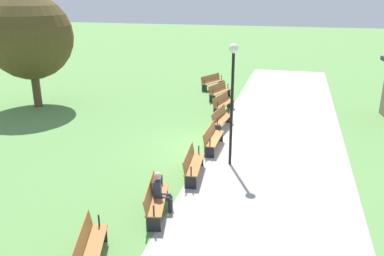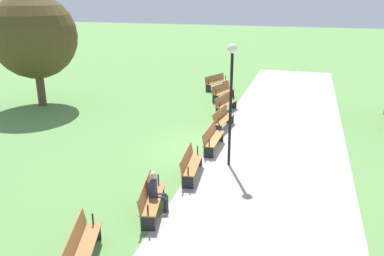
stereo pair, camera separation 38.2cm
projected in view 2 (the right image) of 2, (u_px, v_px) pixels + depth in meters
ground_plane at (214, 149)px, 15.63m from camera, size 120.00×120.00×0.00m
path_paving at (275, 156)px, 15.00m from camera, size 35.15×5.37×0.01m
bench_0 at (216, 82)px, 25.14m from camera, size 1.92×1.21×0.89m
bench_1 at (223, 91)px, 22.71m from camera, size 1.95×1.04×0.89m
bench_2 at (225, 103)px, 20.28m from camera, size 1.95×0.86×0.89m
bench_3 at (223, 118)px, 17.86m from camera, size 1.94×0.67×0.89m
bench_4 at (212, 138)px, 15.49m from camera, size 1.90×0.47×0.89m
bench_5 at (190, 163)px, 13.19m from camera, size 1.94×0.67×0.89m
bench_6 at (150, 198)px, 10.99m from camera, size 1.95×0.86×0.89m
bench_7 at (81, 245)px, 8.91m from camera, size 1.95×1.04×0.89m
person_seated at (156, 190)px, 11.07m from camera, size 0.41×0.57×1.20m
tree_0 at (34, 36)px, 20.48m from camera, size 4.39×4.39×5.91m
lamp_post at (231, 84)px, 13.27m from camera, size 0.32×0.32×4.31m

